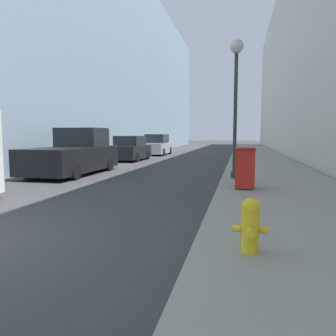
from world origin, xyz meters
TOP-DOWN VIEW (x-y plane):
  - sidewalk_right at (5.99, 18.00)m, footprint 3.99×60.00m
  - building_left_glass at (-10.69, 26.00)m, footprint 12.00×60.00m
  - fire_hydrant at (4.80, 0.58)m, footprint 0.48×0.37m
  - trash_bin at (4.79, 6.08)m, footprint 0.58×0.70m
  - lamppost at (4.44, 8.40)m, footprint 0.49×0.49m
  - pickup_truck at (-2.63, 9.54)m, footprint 2.25×5.48m
  - parked_sedan_near at (-2.70, 17.37)m, footprint 1.93×4.21m
  - parked_sedan_far at (-2.48, 23.96)m, footprint 1.95×4.54m

SIDE VIEW (x-z plane):
  - sidewalk_right at x=5.99m, z-range 0.00..0.15m
  - fire_hydrant at x=4.80m, z-range 0.17..0.92m
  - parked_sedan_near at x=-2.70m, z-range -0.07..1.61m
  - trash_bin at x=4.79m, z-range 0.17..1.38m
  - parked_sedan_far at x=-2.48m, z-range -0.09..1.72m
  - pickup_truck at x=-2.63m, z-range -0.17..1.90m
  - lamppost at x=4.44m, z-range 1.20..6.19m
  - building_left_glass at x=-10.69m, z-range 0.00..17.00m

